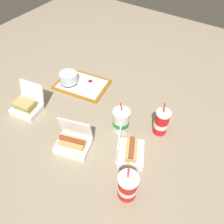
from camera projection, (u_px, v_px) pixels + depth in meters
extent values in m
plane|color=gray|center=(106.00, 116.00, 1.41)|extent=(3.20, 3.20, 0.00)
cube|color=#A56619|center=(82.00, 85.00, 1.60)|extent=(0.41, 0.32, 0.01)
cube|color=white|center=(82.00, 84.00, 1.60)|extent=(0.36, 0.27, 0.00)
cylinder|color=black|center=(69.00, 82.00, 1.61)|extent=(0.13, 0.13, 0.01)
cylinder|color=beige|center=(69.00, 78.00, 1.59)|extent=(0.10, 0.10, 0.05)
cylinder|color=silver|center=(69.00, 77.00, 1.58)|extent=(0.13, 0.13, 0.07)
cylinder|color=white|center=(90.00, 82.00, 1.59)|extent=(0.04, 0.04, 0.02)
cylinder|color=#9E140F|center=(90.00, 81.00, 1.58)|extent=(0.03, 0.03, 0.01)
cube|color=white|center=(85.00, 80.00, 1.63)|extent=(0.13, 0.13, 0.00)
cube|color=white|center=(89.00, 93.00, 1.53)|extent=(0.11, 0.04, 0.00)
cube|color=white|center=(131.00, 154.00, 1.20)|extent=(0.20, 0.22, 0.04)
cube|color=white|center=(119.00, 143.00, 1.14)|extent=(0.09, 0.16, 0.14)
cube|color=tan|center=(131.00, 150.00, 1.17)|extent=(0.11, 0.15, 0.03)
cylinder|color=#9E4728|center=(132.00, 148.00, 1.15)|extent=(0.08, 0.13, 0.03)
cylinder|color=yellow|center=(132.00, 147.00, 1.15)|extent=(0.05, 0.10, 0.01)
cube|color=white|center=(27.00, 110.00, 1.42)|extent=(0.20, 0.16, 0.04)
cube|color=white|center=(32.00, 91.00, 1.41)|extent=(0.18, 0.07, 0.13)
cube|color=tan|center=(25.00, 107.00, 1.40)|extent=(0.14, 0.10, 0.02)
cube|color=#4C933D|center=(25.00, 105.00, 1.38)|extent=(0.14, 0.10, 0.01)
cube|color=tan|center=(24.00, 103.00, 1.37)|extent=(0.14, 0.10, 0.02)
cube|color=white|center=(73.00, 146.00, 1.23)|extent=(0.22, 0.19, 0.04)
cube|color=white|center=(76.00, 128.00, 1.21)|extent=(0.19, 0.08, 0.14)
cube|color=tan|center=(72.00, 142.00, 1.21)|extent=(0.16, 0.10, 0.03)
cylinder|color=brown|center=(72.00, 140.00, 1.19)|extent=(0.14, 0.07, 0.03)
cylinder|color=yellow|center=(71.00, 139.00, 1.18)|extent=(0.12, 0.04, 0.01)
cylinder|color=red|center=(128.00, 187.00, 1.01)|extent=(0.09, 0.09, 0.16)
cylinder|color=white|center=(127.00, 187.00, 1.02)|extent=(0.09, 0.09, 0.04)
cylinder|color=white|center=(129.00, 179.00, 0.95)|extent=(0.10, 0.10, 0.01)
cylinder|color=red|center=(128.00, 173.00, 0.93)|extent=(0.01, 0.01, 0.06)
cylinder|color=white|center=(121.00, 121.00, 1.28)|extent=(0.10, 0.10, 0.15)
cylinder|color=#198C33|center=(121.00, 122.00, 1.29)|extent=(0.10, 0.10, 0.03)
cylinder|color=white|center=(121.00, 112.00, 1.23)|extent=(0.10, 0.10, 0.01)
cylinder|color=red|center=(121.00, 107.00, 1.21)|extent=(0.02, 0.01, 0.06)
cylinder|color=red|center=(161.00, 123.00, 1.27)|extent=(0.08, 0.08, 0.16)
cylinder|color=white|center=(161.00, 124.00, 1.27)|extent=(0.08, 0.08, 0.04)
cylinder|color=white|center=(164.00, 113.00, 1.20)|extent=(0.09, 0.09, 0.01)
cylinder|color=red|center=(164.00, 108.00, 1.18)|extent=(0.02, 0.02, 0.06)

